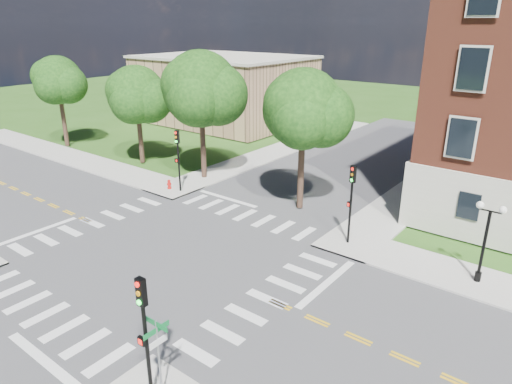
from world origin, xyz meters
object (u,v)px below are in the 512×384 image
Objects in this scene: traffic_signal_se at (144,324)px; street_sign_pole at (158,344)px; traffic_signal_nw at (178,153)px; fire_hydrant at (169,184)px; traffic_signal_ne at (351,195)px; twin_lamp_west at (485,238)px.

street_sign_pole is at bearing 53.93° from traffic_signal_se.
traffic_signal_nw is 6.40× the size of fire_hydrant.
traffic_signal_ne reaches higher than twin_lamp_west.
traffic_signal_se is at bearing -115.04° from twin_lamp_west.
street_sign_pole is (0.32, -14.78, -0.88)m from traffic_signal_ne.
twin_lamp_west is (7.12, 15.24, -0.66)m from traffic_signal_se.
traffic_signal_nw is (-14.54, 15.09, 0.00)m from traffic_signal_se.
traffic_signal_ne is 1.55× the size of street_sign_pole.
traffic_signal_ne is at bearing 91.26° from street_sign_pole.
traffic_signal_nw is at bearing 133.93° from traffic_signal_se.
twin_lamp_west is (7.22, 0.15, -0.66)m from traffic_signal_ne.
street_sign_pole is at bearing -42.73° from fire_hydrant.
street_sign_pole is 21.59m from fire_hydrant.
traffic_signal_nw is at bearing 180.00° from traffic_signal_ne.
traffic_signal_se and traffic_signal_ne have the same top height.
traffic_signal_ne is 6.40× the size of fire_hydrant.
twin_lamp_west is at bearing 1.22° from traffic_signal_ne.
traffic_signal_ne is 14.81m from street_sign_pole.
traffic_signal_se is at bearing -43.73° from fire_hydrant.
street_sign_pole is at bearing -114.78° from twin_lamp_west.
traffic_signal_se is 21.73m from fire_hydrant.
twin_lamp_west is 1.36× the size of street_sign_pole.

